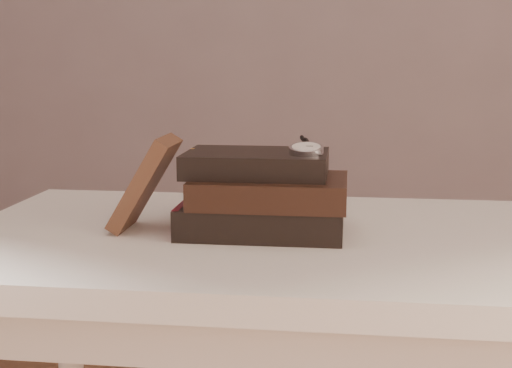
# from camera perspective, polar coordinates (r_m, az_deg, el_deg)

# --- Properties ---
(table) EXTENTS (1.00, 0.60, 0.75)m
(table) POSITION_cam_1_polar(r_m,az_deg,el_deg) (1.15, 1.82, -8.25)
(table) COLOR white
(table) RESTS_ON ground
(book_stack) EXTENTS (0.25, 0.17, 0.12)m
(book_stack) POSITION_cam_1_polar(r_m,az_deg,el_deg) (1.12, 0.58, -0.88)
(book_stack) COLOR black
(book_stack) RESTS_ON table
(journal) EXTENTS (0.10, 0.10, 0.15)m
(journal) POSITION_cam_1_polar(r_m,az_deg,el_deg) (1.14, -8.66, 0.07)
(journal) COLOR #3E2318
(journal) RESTS_ON table
(pocket_watch) EXTENTS (0.05, 0.15, 0.02)m
(pocket_watch) POSITION_cam_1_polar(r_m,az_deg,el_deg) (1.09, 3.92, 2.79)
(pocket_watch) COLOR silver
(pocket_watch) RESTS_ON book_stack
(eyeglasses) EXTENTS (0.10, 0.12, 0.05)m
(eyeglasses) POSITION_cam_1_polar(r_m,az_deg,el_deg) (1.21, -3.13, 0.56)
(eyeglasses) COLOR silver
(eyeglasses) RESTS_ON book_stack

